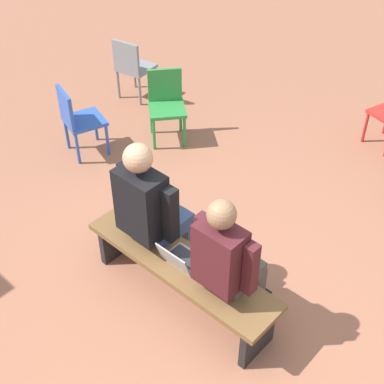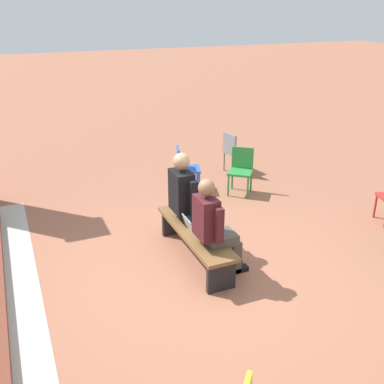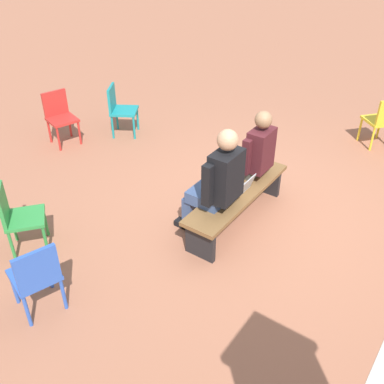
{
  "view_description": "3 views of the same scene",
  "coord_description": "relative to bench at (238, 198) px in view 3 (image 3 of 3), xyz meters",
  "views": [
    {
      "loc": [
        -1.77,
        2.0,
        3.61
      ],
      "look_at": [
        0.59,
        -0.59,
        0.77
      ],
      "focal_mm": 50.0,
      "sensor_mm": 36.0,
      "label": 1
    },
    {
      "loc": [
        -4.61,
        2.0,
        3.28
      ],
      "look_at": [
        0.31,
        -0.11,
        1.02
      ],
      "focal_mm": 42.0,
      "sensor_mm": 36.0,
      "label": 2
    },
    {
      "loc": [
        4.31,
        2.0,
        3.47
      ],
      "look_at": [
        0.81,
        -0.49,
        0.57
      ],
      "focal_mm": 42.0,
      "sensor_mm": 36.0,
      "label": 3
    }
  ],
  "objects": [
    {
      "name": "plastic_chair_near_bench_left",
      "position": [
        -0.21,
        -3.44,
        0.13
      ],
      "size": [
        0.52,
        0.52,
        0.84
      ],
      "color": "red",
      "rests_on": "ground"
    },
    {
      "name": "ground_plane",
      "position": [
        -0.32,
        0.16,
        -0.35
      ],
      "size": [
        60.0,
        60.0,
        0.0
      ],
      "primitive_type": "plane",
      "color": "#9E6047"
    },
    {
      "name": "bench",
      "position": [
        0.0,
        0.0,
        0.0
      ],
      "size": [
        1.8,
        0.44,
        0.45
      ],
      "color": "brown",
      "rests_on": "ground"
    },
    {
      "name": "laptop",
      "position": [
        -0.02,
        0.01,
        0.15
      ],
      "size": [
        0.32,
        0.29,
        0.21
      ],
      "color": "#9EA0A5",
      "rests_on": "bench"
    },
    {
      "name": "person_student",
      "position": [
        -0.43,
        -0.07,
        0.36
      ],
      "size": [
        0.54,
        0.69,
        1.34
      ],
      "color": "#4C473D",
      "rests_on": "ground"
    },
    {
      "name": "person_adult",
      "position": [
        0.38,
        -0.07,
        0.4
      ],
      "size": [
        0.6,
        0.75,
        1.43
      ],
      "color": "#384C75",
      "rests_on": "ground"
    },
    {
      "name": "plastic_chair_foreground",
      "position": [
        -3.05,
        0.84,
        0.13
      ],
      "size": [
        0.59,
        0.59,
        0.84
      ],
      "color": "gold",
      "rests_on": "ground"
    },
    {
      "name": "plastic_chair_far_right",
      "position": [
        -0.98,
        -2.86,
        0.13
      ],
      "size": [
        0.58,
        0.58,
        0.84
      ],
      "color": "teal",
      "rests_on": "ground"
    },
    {
      "name": "plastic_chair_by_pillar",
      "position": [
        2.35,
        -0.81,
        0.13
      ],
      "size": [
        0.53,
        0.53,
        0.84
      ],
      "color": "#2D56B7",
      "rests_on": "ground"
    },
    {
      "name": "plastic_chair_mid_courtyard",
      "position": [
        1.87,
        -1.74,
        0.13
      ],
      "size": [
        0.59,
        0.59,
        0.84
      ],
      "color": "#2D893D",
      "rests_on": "ground"
    }
  ]
}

